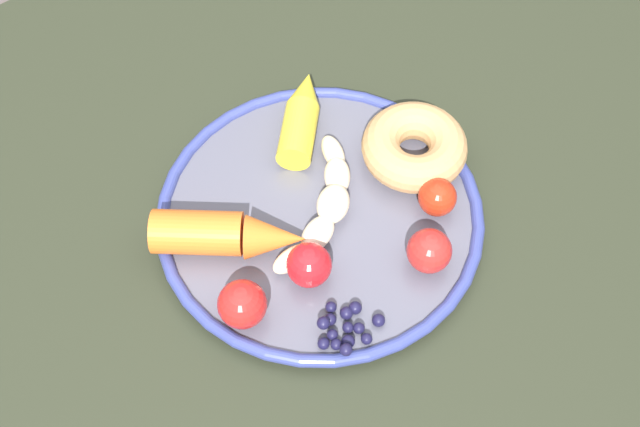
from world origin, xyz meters
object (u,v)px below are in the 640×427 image
at_px(banana, 325,203).
at_px(carrot_yellow, 301,116).
at_px(carrot_orange, 230,237).
at_px(tomato_near, 437,197).
at_px(plate, 320,215).
at_px(tomato_extra, 429,251).
at_px(donut, 414,147).
at_px(tomato_mid, 309,265).
at_px(blueberry_pile, 345,328).
at_px(dining_table, 288,243).
at_px(tomato_far, 242,304).

bearing_deg(banana, carrot_yellow, 64.61).
xyz_separation_m(carrot_orange, tomato_near, (0.17, -0.08, -0.00)).
height_order(plate, tomato_extra, tomato_extra).
xyz_separation_m(banana, tomato_near, (0.08, -0.06, 0.01)).
bearing_deg(carrot_orange, tomato_near, -25.35).
bearing_deg(carrot_yellow, tomato_near, -75.95).
relative_size(donut, tomato_mid, 2.51).
height_order(plate, blueberry_pile, blueberry_pile).
height_order(dining_table, plate, plate).
relative_size(dining_table, tomato_mid, 30.50).
distance_m(donut, tomato_mid, 0.16).
bearing_deg(donut, tomato_extra, -125.48).
bearing_deg(carrot_yellow, blueberry_pile, -118.21).
xyz_separation_m(carrot_yellow, blueberry_pile, (-0.11, -0.20, -0.01)).
relative_size(plate, blueberry_pile, 5.00).
relative_size(plate, tomato_mid, 7.58).
relative_size(plate, banana, 2.22).
relative_size(donut, blueberry_pile, 1.66).
bearing_deg(plate, dining_table, 102.10).
xyz_separation_m(plate, tomato_mid, (-0.05, -0.05, 0.02)).
xyz_separation_m(blueberry_pile, tomato_extra, (0.10, 0.01, 0.01)).
distance_m(carrot_orange, tomato_mid, 0.08).
distance_m(dining_table, tomato_far, 0.18).
height_order(dining_table, tomato_extra, tomato_extra).
bearing_deg(tomato_far, tomato_extra, -20.39).
xyz_separation_m(plate, carrot_orange, (-0.09, 0.02, 0.02)).
bearing_deg(plate, tomato_extra, -66.75).
height_order(tomato_mid, tomato_far, tomato_far).
relative_size(tomato_mid, tomato_far, 0.95).
distance_m(carrot_orange, blueberry_pile, 0.13).
distance_m(banana, tomato_far, 0.13).
xyz_separation_m(plate, tomato_far, (-0.12, -0.04, 0.02)).
bearing_deg(banana, tomato_near, -36.67).
distance_m(carrot_yellow, blueberry_pile, 0.23).
relative_size(banana, tomato_extra, 3.41).
height_order(carrot_orange, tomato_near, carrot_orange).
relative_size(donut, tomato_extra, 2.51).
xyz_separation_m(blueberry_pile, tomato_far, (-0.06, 0.07, 0.01)).
height_order(plate, tomato_mid, tomato_mid).
relative_size(dining_table, blueberry_pile, 20.13).
bearing_deg(banana, tomato_mid, -140.10).
relative_size(carrot_yellow, tomato_extra, 2.52).
xyz_separation_m(carrot_yellow, tomato_mid, (-0.10, -0.14, 0.00)).
xyz_separation_m(banana, donut, (0.10, -0.01, 0.01)).
height_order(dining_table, tomato_mid, tomato_mid).
height_order(carrot_orange, tomato_mid, same).
relative_size(donut, tomato_near, 2.82).
bearing_deg(carrot_orange, dining_table, 15.82).
xyz_separation_m(dining_table, carrot_yellow, (0.06, 0.05, 0.12)).
xyz_separation_m(banana, tomato_mid, (-0.05, -0.05, 0.01)).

